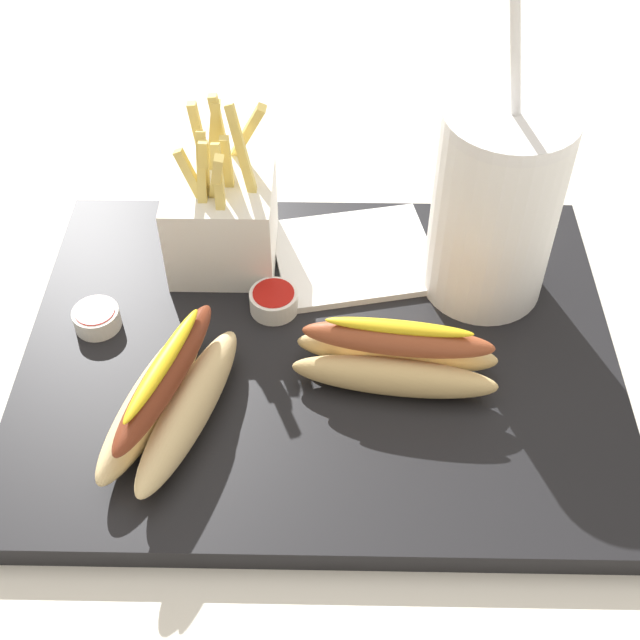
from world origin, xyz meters
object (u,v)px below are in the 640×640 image
object	(u,v)px
fries_basket	(222,218)
hot_dog_1	(396,357)
soda_cup	(495,206)
ketchup_cup_1	(274,300)
hot_dog_2	(170,398)
napkin_stack	(354,256)
ketchup_cup_2	(96,317)

from	to	relation	value
fries_basket	hot_dog_1	world-z (taller)	fries_basket
soda_cup	ketchup_cup_1	size ratio (longest dim) A/B	6.66
ketchup_cup_1	fries_basket	bearing A→B (deg)	-54.10
soda_cup	hot_dog_2	bearing A→B (deg)	31.52
hot_dog_2	soda_cup	bearing A→B (deg)	-148.48
hot_dog_1	ketchup_cup_1	xyz separation A→B (m)	(0.09, -0.07, -0.01)
fries_basket	ketchup_cup_1	xyz separation A→B (m)	(-0.04, 0.06, -0.03)
hot_dog_1	fries_basket	bearing A→B (deg)	-43.65
hot_dog_1	ketchup_cup_1	distance (m)	0.12
ketchup_cup_1	hot_dog_1	bearing A→B (deg)	143.13
soda_cup	fries_basket	size ratio (longest dim) A/B	1.80
hot_dog_2	napkin_stack	xyz separation A→B (m)	(-0.13, -0.17, -0.02)
ketchup_cup_2	fries_basket	bearing A→B (deg)	-138.68
hot_dog_1	hot_dog_2	distance (m)	0.17
ketchup_cup_1	napkin_stack	xyz separation A→B (m)	(-0.07, -0.06, -0.01)
fries_basket	napkin_stack	size ratio (longest dim) A/B	1.09
napkin_stack	ketchup_cup_2	bearing A→B (deg)	21.81
soda_cup	ketchup_cup_2	world-z (taller)	soda_cup
fries_basket	napkin_stack	bearing A→B (deg)	179.57
ketchup_cup_2	hot_dog_2	bearing A→B (deg)	128.35
fries_basket	napkin_stack	distance (m)	0.12
fries_basket	ketchup_cup_2	xyz separation A→B (m)	(0.09, 0.08, -0.03)
napkin_stack	fries_basket	bearing A→B (deg)	-0.43
fries_basket	hot_dog_2	bearing A→B (deg)	83.09
hot_dog_1	ketchup_cup_2	xyz separation A→B (m)	(0.23, -0.05, -0.01)
hot_dog_1	napkin_stack	bearing A→B (deg)	-77.81
soda_cup	fries_basket	bearing A→B (deg)	-7.87
hot_dog_2	ketchup_cup_2	bearing A→B (deg)	-51.65
hot_dog_2	ketchup_cup_2	size ratio (longest dim) A/B	4.42
hot_dog_1	hot_dog_2	xyz separation A→B (m)	(0.16, 0.04, 0.00)
soda_cup	fries_basket	distance (m)	0.22
hot_dog_2	ketchup_cup_2	distance (m)	0.12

